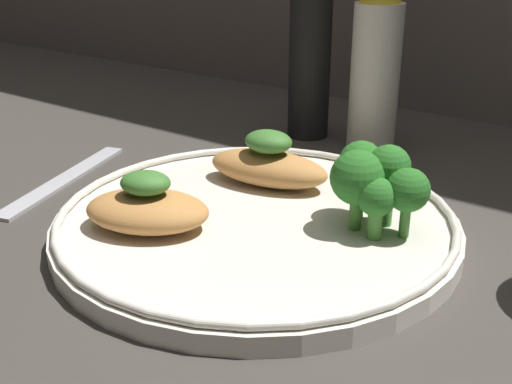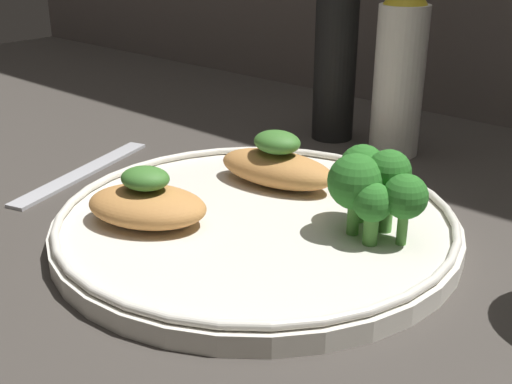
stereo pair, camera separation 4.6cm
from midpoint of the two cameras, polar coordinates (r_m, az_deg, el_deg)
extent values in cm
cube|color=#3D3833|center=(47.75, 2.77, -4.37)|extent=(180.00, 180.00, 1.00)
cylinder|color=silver|center=(47.22, 2.80, -3.08)|extent=(29.56, 29.56, 1.40)
torus|color=silver|center=(46.79, 2.82, -1.98)|extent=(28.96, 28.96, 0.60)
ellipsoid|color=#BC7F42|center=(45.82, -6.83, -1.31)|extent=(10.40, 8.89, 2.60)
ellipsoid|color=#3D752D|center=(45.00, -6.96, 1.15)|extent=(4.39, 4.04, 1.63)
ellipsoid|color=#BC7F42|center=(52.28, 4.38, 2.02)|extent=(10.83, 6.23, 2.77)
ellipsoid|color=#3D752D|center=(51.51, 4.46, 4.40)|extent=(4.39, 3.74, 1.81)
cylinder|color=#4C8E38|center=(44.20, 15.82, -3.13)|extent=(0.71, 0.71, 2.42)
sphere|color=#286B23|center=(43.29, 16.13, -0.44)|extent=(3.00, 3.00, 3.00)
cylinder|color=#4C8E38|center=(45.56, 14.32, -1.52)|extent=(1.05, 1.05, 3.35)
sphere|color=#286B23|center=(44.53, 14.66, 1.70)|extent=(3.05, 3.05, 3.05)
cylinder|color=#4C8E38|center=(46.64, 12.05, -0.95)|extent=(0.76, 0.76, 3.00)
sphere|color=#286B23|center=(45.66, 12.32, 2.09)|extent=(3.28, 3.28, 3.28)
cylinder|color=#4C8E38|center=(44.81, 11.57, -2.24)|extent=(0.84, 0.84, 2.55)
sphere|color=#286B23|center=(43.79, 11.84, 0.86)|extent=(3.82, 3.82, 3.82)
cylinder|color=#4C8E38|center=(43.75, 13.15, -3.34)|extent=(1.00, 1.00, 2.13)
sphere|color=#286B23|center=(42.93, 13.39, -0.95)|extent=(2.65, 2.65, 2.65)
cylinder|color=white|center=(64.30, 14.61, 9.44)|extent=(4.81, 4.81, 14.39)
cylinder|color=black|center=(67.72, 9.05, 11.46)|extent=(4.34, 4.34, 16.52)
cube|color=#B2B2B7|center=(60.18, -13.01, 1.80)|extent=(6.89, 17.28, 0.60)
camera|label=1|loc=(0.02, -87.14, 1.21)|focal=45.00mm
camera|label=2|loc=(0.02, 92.86, -1.21)|focal=45.00mm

